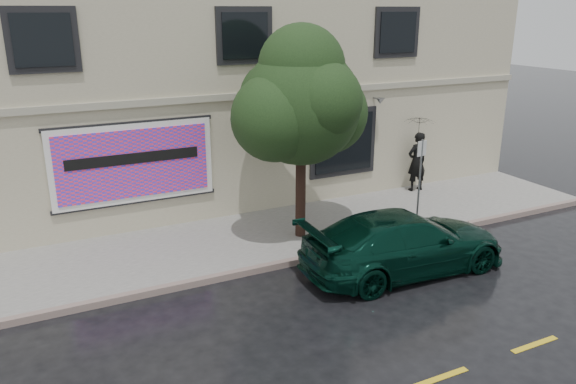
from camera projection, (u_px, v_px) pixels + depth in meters
name	position (u px, v px, depth m)	size (l,w,h in m)	color
ground	(334.00, 289.00, 12.38)	(90.00, 90.00, 0.00)	black
sidewalk	(273.00, 235.00, 15.12)	(20.00, 3.50, 0.15)	#9B9792
curb	(303.00, 260.00, 13.63)	(20.00, 0.18, 0.16)	slate
road_marking	(441.00, 377.00, 9.39)	(19.00, 0.12, 0.01)	gold
building	(201.00, 83.00, 18.96)	(20.00, 8.12, 7.00)	#BDB298
billboard	(134.00, 163.00, 14.59)	(4.30, 0.16, 2.20)	white
car	(404.00, 242.00, 13.02)	(2.19, 4.96, 1.45)	black
pedestrian	(417.00, 162.00, 18.34)	(0.71, 0.47, 1.95)	black
umbrella	(420.00, 120.00, 17.92)	(1.04, 1.04, 0.77)	black
street_tree	(301.00, 106.00, 13.86)	(2.97, 2.97, 4.94)	black
sign_pole	(420.00, 176.00, 14.81)	(0.31, 0.06, 2.52)	gray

